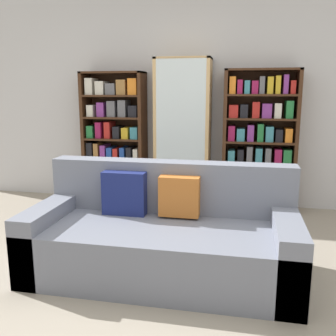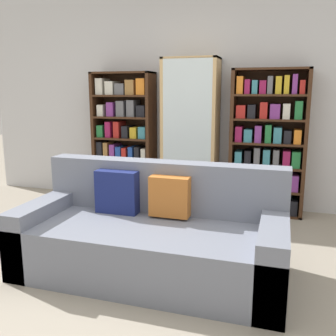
{
  "view_description": "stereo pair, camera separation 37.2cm",
  "coord_description": "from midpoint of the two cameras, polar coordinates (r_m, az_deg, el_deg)",
  "views": [
    {
      "loc": [
        0.61,
        -2.33,
        1.42
      ],
      "look_at": [
        -0.1,
        1.25,
        0.67
      ],
      "focal_mm": 40.0,
      "sensor_mm": 36.0,
      "label": 1
    },
    {
      "loc": [
        0.97,
        -2.24,
        1.42
      ],
      "look_at": [
        -0.1,
        1.25,
        0.67
      ],
      "focal_mm": 40.0,
      "sensor_mm": 36.0,
      "label": 2
    }
  ],
  "objects": [
    {
      "name": "bookshelf_left",
      "position": [
        4.85,
        -4.49,
        4.32
      ],
      "size": [
        0.79,
        0.32,
        1.66
      ],
      "color": "#3D2314",
      "rests_on": "ground"
    },
    {
      "name": "wall_back",
      "position": [
        4.75,
        7.69,
        10.66
      ],
      "size": [
        6.11,
        0.06,
        2.7
      ],
      "color": "silver",
      "rests_on": "ground"
    },
    {
      "name": "couch",
      "position": [
        3.0,
        1.12,
        -10.52
      ],
      "size": [
        2.05,
        0.91,
        0.85
      ],
      "color": "slate",
      "rests_on": "ground"
    },
    {
      "name": "display_cabinet",
      "position": [
        4.58,
        5.78,
        4.98
      ],
      "size": [
        0.66,
        0.36,
        1.81
      ],
      "color": "tan",
      "rests_on": "ground"
    },
    {
      "name": "wine_bottle",
      "position": [
        4.27,
        9.98,
        -5.91
      ],
      "size": [
        0.07,
        0.07,
        0.36
      ],
      "color": "#143819",
      "rests_on": "ground"
    },
    {
      "name": "bookshelf_right",
      "position": [
        4.52,
        17.29,
        3.35
      ],
      "size": [
        0.85,
        0.32,
        1.67
      ],
      "color": "#3D2314",
      "rests_on": "ground"
    },
    {
      "name": "ground_plane",
      "position": [
        2.81,
        -1.8,
        -18.84
      ],
      "size": [
        16.0,
        16.0,
        0.0
      ],
      "primitive_type": "plane",
      "color": "gray"
    }
  ]
}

